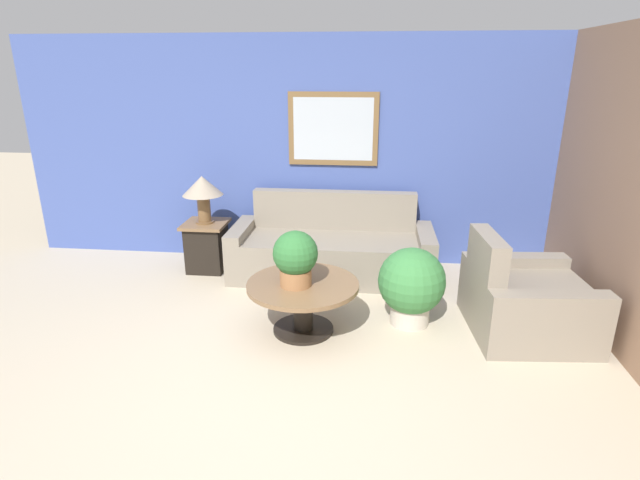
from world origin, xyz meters
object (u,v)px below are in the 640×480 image
potted_plant_on_table (295,257)px  couch_main (332,250)px  table_lamp (203,189)px  side_table (207,246)px  potted_plant_floor (411,284)px  armchair (524,301)px  coffee_table (303,296)px

potted_plant_on_table → couch_main: bearing=81.8°
table_lamp → side_table: bearing=0.0°
table_lamp → potted_plant_floor: size_ratio=0.74×
potted_plant_on_table → potted_plant_floor: bearing=16.4°
armchair → side_table: armchair is taller
armchair → coffee_table: 1.96m
coffee_table → potted_plant_floor: size_ratio=1.36×
couch_main → coffee_table: (-0.14, -1.31, 0.04)m
potted_plant_on_table → potted_plant_floor: potted_plant_on_table is taller
armchair → potted_plant_on_table: bearing=92.7°
couch_main → side_table: couch_main is taller
side_table → potted_plant_on_table: size_ratio=1.18×
couch_main → potted_plant_floor: 1.34m
couch_main → table_lamp: (-1.45, 0.00, 0.66)m
coffee_table → potted_plant_on_table: size_ratio=2.03×
coffee_table → table_lamp: table_lamp is taller
armchair → potted_plant_floor: armchair is taller
side_table → potted_plant_on_table: (1.25, -1.36, 0.43)m
coffee_table → side_table: side_table is taller
table_lamp → potted_plant_floor: (2.26, -1.06, -0.57)m
couch_main → coffee_table: couch_main is taller
potted_plant_floor → side_table: bearing=154.9°
armchair → potted_plant_floor: 0.99m
armchair → coffee_table: size_ratio=1.13×
coffee_table → table_lamp: 1.95m
coffee_table → side_table: bearing=134.9°
couch_main → table_lamp: table_lamp is taller
potted_plant_on_table → table_lamp: bearing=132.7°
couch_main → side_table: (-1.45, 0.00, -0.00)m
couch_main → potted_plant_floor: bearing=-52.5°
coffee_table → potted_plant_on_table: potted_plant_on_table is taller
coffee_table → potted_plant_on_table: bearing=-140.0°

